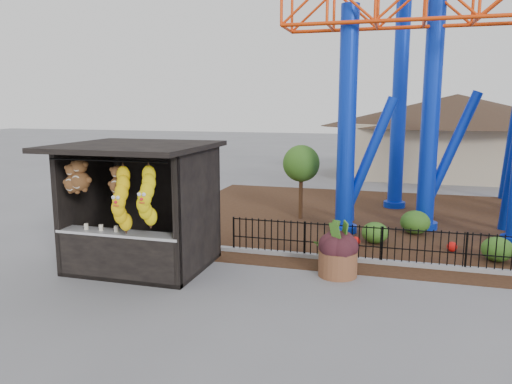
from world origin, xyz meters
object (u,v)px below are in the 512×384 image
(roller_coaster, at_px, (471,29))
(potted_plant, at_px, (330,250))
(prize_booth, at_px, (136,210))
(terracotta_planter, at_px, (338,263))

(roller_coaster, relative_size, potted_plant, 12.79)
(potted_plant, bearing_deg, prize_booth, -153.00)
(roller_coaster, height_order, potted_plant, roller_coaster)
(potted_plant, bearing_deg, roller_coaster, 66.99)
(prize_booth, bearing_deg, terracotta_planter, 10.63)
(terracotta_planter, bearing_deg, prize_booth, -169.37)
(prize_booth, distance_m, potted_plant, 4.91)
(prize_booth, distance_m, roller_coaster, 11.98)
(roller_coaster, distance_m, potted_plant, 9.09)
(prize_booth, bearing_deg, roller_coaster, 42.06)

